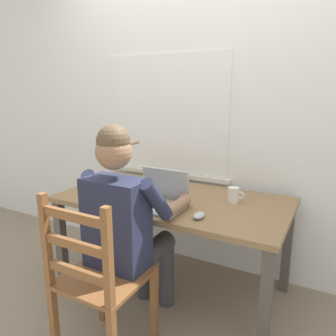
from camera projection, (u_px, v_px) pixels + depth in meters
ground_plane at (173, 287)px, 2.39m from camera, size 8.00×8.00×0.00m
back_wall at (201, 107)px, 2.51m from camera, size 6.00×0.08×2.60m
desk at (173, 208)px, 2.25m from camera, size 1.56×0.82×0.70m
seated_person at (128, 222)px, 1.84m from camera, size 0.50×0.60×1.26m
wooden_chair at (98, 281)px, 1.65m from camera, size 0.42×0.42×0.96m
laptop at (160, 198)px, 2.05m from camera, size 0.33×0.28×0.23m
computer_mouse at (199, 215)px, 1.86m from camera, size 0.06×0.10×0.03m
coffee_mug_white at (234, 195)px, 2.12m from camera, size 0.11×0.07×0.10m
coffee_mug_dark at (127, 192)px, 2.20m from camera, size 0.12×0.08×0.09m
book_stack_main at (156, 177)px, 2.54m from camera, size 0.20×0.17×0.10m
paper_pile_near_laptop at (158, 183)px, 2.56m from camera, size 0.26×0.24×0.01m
landscape_photo_print at (101, 193)px, 2.33m from camera, size 0.13×0.09×0.00m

